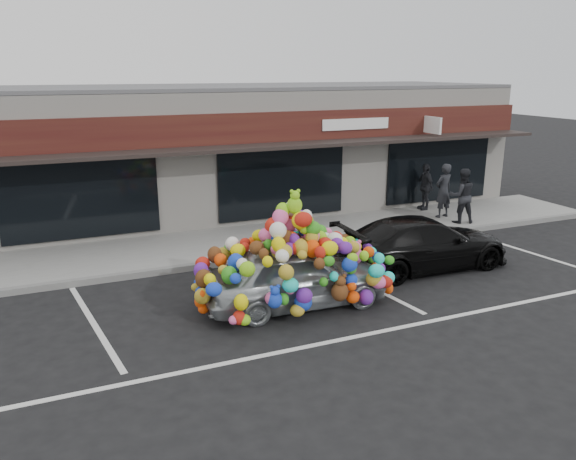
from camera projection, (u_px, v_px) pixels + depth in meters
name	position (u px, v px, depth m)	size (l,w,h in m)	color
ground	(250.00, 302.00, 12.09)	(90.00, 90.00, 0.00)	black
shop_building	(167.00, 151.00, 18.97)	(24.00, 7.20, 4.31)	white
sidewalk	(203.00, 247.00, 15.61)	(26.00, 3.00, 0.15)	gray
kerb	(218.00, 264.00, 14.28)	(26.00, 0.18, 0.16)	slate
parking_stripe_left	(94.00, 324.00, 11.07)	(0.12, 4.40, 0.01)	silver
parking_stripe_mid	(359.00, 281.00, 13.32)	(0.12, 4.40, 0.01)	silver
parking_stripe_right	(531.00, 253.00, 15.35)	(0.12, 4.40, 0.01)	silver
lane_line	(388.00, 330.00, 10.81)	(14.00, 0.12, 0.01)	silver
toy_car	(295.00, 269.00, 11.74)	(2.85, 4.25, 2.43)	#A8ABB3
black_sedan	(423.00, 243.00, 14.02)	(4.51, 1.83, 1.31)	black
pedestrian_a	(443.00, 191.00, 18.26)	(0.65, 0.42, 1.77)	black
pedestrian_b	(462.00, 196.00, 17.61)	(0.84, 0.66, 1.73)	black
pedestrian_c	(425.00, 187.00, 19.31)	(0.39, 0.94, 1.60)	black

